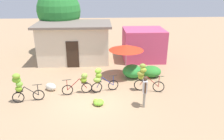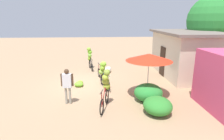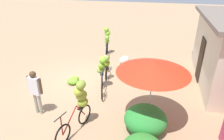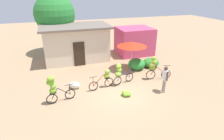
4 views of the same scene
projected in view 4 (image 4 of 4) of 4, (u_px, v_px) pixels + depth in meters
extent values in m
plane|color=tan|center=(118.00, 93.00, 11.26)|extent=(60.00, 60.00, 0.00)
cube|color=beige|center=(76.00, 44.00, 16.16)|extent=(5.30, 3.16, 2.88)
cube|color=#72665B|center=(75.00, 26.00, 15.55)|extent=(5.80, 3.66, 0.16)
cube|color=#332319|center=(79.00, 54.00, 14.94)|extent=(0.90, 0.06, 2.00)
cube|color=#CE446E|center=(134.00, 41.00, 17.80)|extent=(3.20, 2.80, 2.51)
cylinder|color=brown|center=(58.00, 40.00, 18.03)|extent=(0.27, 0.27, 2.58)
sphere|color=#2A8132|center=(55.00, 14.00, 17.07)|extent=(3.72, 3.72, 3.72)
ellipsoid|color=#2C8D37|center=(137.00, 64.00, 14.56)|extent=(1.31, 1.36, 0.85)
ellipsoid|color=#318630|center=(151.00, 63.00, 14.99)|extent=(1.31, 1.20, 0.71)
cylinder|color=beige|center=(131.00, 56.00, 14.22)|extent=(0.04, 0.04, 2.16)
cone|color=red|center=(132.00, 44.00, 13.83)|extent=(2.26, 2.26, 0.35)
torus|color=black|center=(70.00, 94.00, 10.57)|extent=(0.61, 0.18, 0.62)
torus|color=black|center=(52.00, 99.00, 10.10)|extent=(0.61, 0.18, 0.62)
cylinder|color=black|center=(55.00, 94.00, 10.06)|extent=(0.39, 0.12, 0.60)
cylinder|color=black|center=(64.00, 91.00, 10.30)|extent=(0.68, 0.18, 0.61)
cylinder|color=black|center=(69.00, 85.00, 10.32)|extent=(0.50, 0.13, 0.03)
cylinder|color=black|center=(70.00, 89.00, 10.44)|extent=(0.04, 0.04, 0.62)
cube|color=black|center=(53.00, 93.00, 10.01)|extent=(0.38, 0.21, 0.02)
ellipsoid|color=#7DB32A|center=(53.00, 91.00, 9.93)|extent=(0.36, 0.29, 0.31)
ellipsoid|color=#7EBC3E|center=(53.00, 86.00, 9.87)|extent=(0.44, 0.41, 0.32)
ellipsoid|color=#76C12E|center=(50.00, 82.00, 9.74)|extent=(0.51, 0.44, 0.33)
ellipsoid|color=#86B736|center=(51.00, 79.00, 9.60)|extent=(0.41, 0.34, 0.27)
torus|color=black|center=(93.00, 86.00, 11.42)|extent=(0.62, 0.17, 0.63)
torus|color=black|center=(109.00, 82.00, 11.91)|extent=(0.62, 0.17, 0.63)
cylinder|color=maroon|center=(106.00, 79.00, 11.70)|extent=(0.41, 0.11, 0.64)
cylinder|color=maroon|center=(98.00, 81.00, 11.46)|extent=(0.72, 0.17, 0.64)
cylinder|color=black|center=(93.00, 77.00, 11.17)|extent=(0.50, 0.12, 0.03)
cylinder|color=maroon|center=(93.00, 82.00, 11.30)|extent=(0.04, 0.04, 0.62)
cube|color=black|center=(107.00, 78.00, 11.72)|extent=(0.38, 0.21, 0.02)
ellipsoid|color=#85B127|center=(107.00, 76.00, 11.66)|extent=(0.39, 0.32, 0.30)
ellipsoid|color=#84A53F|center=(107.00, 72.00, 11.56)|extent=(0.42, 0.37, 0.33)
torus|color=black|center=(129.00, 77.00, 12.57)|extent=(0.63, 0.23, 0.64)
torus|color=black|center=(117.00, 81.00, 12.05)|extent=(0.63, 0.23, 0.64)
cylinder|color=navy|center=(120.00, 76.00, 12.02)|extent=(0.38, 0.14, 0.61)
cylinder|color=navy|center=(126.00, 74.00, 12.28)|extent=(0.66, 0.22, 0.62)
cylinder|color=black|center=(130.00, 69.00, 12.33)|extent=(0.49, 0.17, 0.03)
cylinder|color=navy|center=(130.00, 73.00, 12.45)|extent=(0.04, 0.04, 0.61)
cube|color=black|center=(119.00, 76.00, 11.96)|extent=(0.38, 0.24, 0.02)
ellipsoid|color=#7FA73A|center=(118.00, 74.00, 11.82)|extent=(0.45, 0.37, 0.30)
ellipsoid|color=#7AA729|center=(119.00, 70.00, 11.81)|extent=(0.36, 0.29, 0.30)
ellipsoid|color=#80C631|center=(119.00, 66.00, 11.75)|extent=(0.48, 0.45, 0.32)
torus|color=black|center=(166.00, 74.00, 12.95)|extent=(0.67, 0.21, 0.68)
torus|color=black|center=(151.00, 75.00, 12.89)|extent=(0.67, 0.21, 0.68)
cylinder|color=maroon|center=(154.00, 71.00, 12.78)|extent=(0.41, 0.13, 0.60)
cylinder|color=maroon|center=(161.00, 71.00, 12.82)|extent=(0.72, 0.21, 0.61)
cylinder|color=black|center=(167.00, 66.00, 12.69)|extent=(0.49, 0.15, 0.03)
cylinder|color=maroon|center=(166.00, 70.00, 12.82)|extent=(0.04, 0.04, 0.67)
cube|color=black|center=(153.00, 70.00, 12.75)|extent=(0.38, 0.22, 0.02)
ellipsoid|color=#90A32D|center=(152.00, 68.00, 12.69)|extent=(0.48, 0.44, 0.30)
ellipsoid|color=#99A336|center=(152.00, 65.00, 12.54)|extent=(0.48, 0.42, 0.29)
ellipsoid|color=#9BAE32|center=(154.00, 62.00, 12.47)|extent=(0.38, 0.31, 0.27)
ellipsoid|color=#8DA539|center=(154.00, 58.00, 12.44)|extent=(0.38, 0.32, 0.28)
ellipsoid|color=olive|center=(124.00, 93.00, 10.95)|extent=(0.31, 0.36, 0.31)
ellipsoid|color=#74BF2F|center=(127.00, 93.00, 10.96)|extent=(0.55, 0.61, 0.28)
ellipsoid|color=#7AC52F|center=(126.00, 94.00, 10.93)|extent=(0.52, 0.55, 0.27)
ellipsoid|color=silver|center=(75.00, 85.00, 11.74)|extent=(0.83, 0.73, 0.44)
cylinder|color=gray|center=(163.00, 85.00, 11.35)|extent=(0.11, 0.11, 0.81)
cylinder|color=gray|center=(165.00, 87.00, 11.19)|extent=(0.11, 0.11, 0.81)
cube|color=silver|center=(165.00, 75.00, 10.97)|extent=(0.24, 0.42, 0.65)
cylinder|color=#4C3321|center=(163.00, 73.00, 11.19)|extent=(0.08, 0.08, 0.58)
cylinder|color=#4C3321|center=(167.00, 76.00, 10.74)|extent=(0.08, 0.08, 0.58)
sphere|color=#4C3321|center=(166.00, 68.00, 10.80)|extent=(0.22, 0.22, 0.22)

